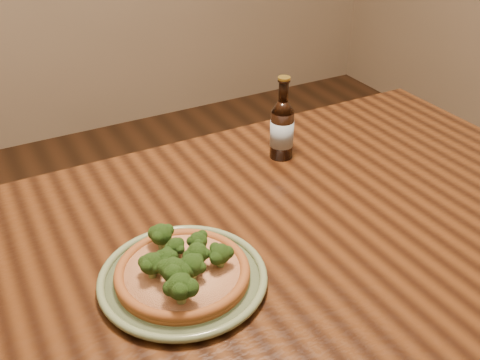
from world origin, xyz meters
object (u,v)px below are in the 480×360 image
plate (183,278)px  pizza (182,270)px  table (235,291)px  beer_bottle (282,128)px

plate → pizza: size_ratio=1.26×
table → pizza: (-0.12, -0.03, 0.12)m
table → pizza: pizza is taller
table → beer_bottle: bearing=45.3°
pizza → beer_bottle: 0.48m
pizza → beer_bottle: beer_bottle is taller
plate → pizza: 0.02m
table → beer_bottle: 0.41m
table → plate: size_ratio=5.58×
plate → beer_bottle: size_ratio=1.45×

